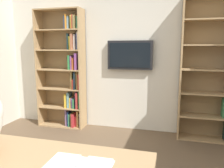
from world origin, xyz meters
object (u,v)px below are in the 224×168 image
Objects in this scene: bookshelf_right at (67,72)px; open_binder at (78,167)px; wall_mounted_tv at (130,55)px; bookshelf_left at (220,72)px.

open_binder is (-1.30, 2.53, -0.17)m from bookshelf_right.
wall_mounted_tv is 2.66m from open_binder.
wall_mounted_tv is at bearing -175.38° from bookshelf_right.
bookshelf_left is 2.91× the size of wall_mounted_tv.
bookshelf_left is 1.06× the size of bookshelf_right.
bookshelf_right is at bearing 0.05° from bookshelf_left.
bookshelf_left is at bearing 176.38° from wall_mounted_tv.
bookshelf_left is at bearing -179.95° from bookshelf_right.
bookshelf_left reaches higher than bookshelf_right.
bookshelf_left is 2.40m from bookshelf_right.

